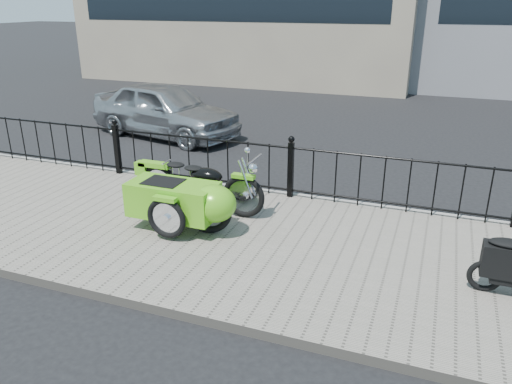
% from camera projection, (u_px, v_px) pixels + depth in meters
% --- Properties ---
extents(ground, '(120.00, 120.00, 0.00)m').
position_uv_depth(ground, '(265.00, 233.00, 7.55)').
color(ground, black).
rests_on(ground, ground).
extents(sidewalk, '(30.00, 3.80, 0.12)m').
position_uv_depth(sidewalk, '(253.00, 244.00, 7.10)').
color(sidewalk, slate).
rests_on(sidewalk, ground).
extents(curb, '(30.00, 0.10, 0.12)m').
position_uv_depth(curb, '(292.00, 197.00, 8.79)').
color(curb, gray).
rests_on(curb, ground).
extents(iron_fence, '(14.11, 0.11, 1.08)m').
position_uv_depth(iron_fence, '(291.00, 171.00, 8.48)').
color(iron_fence, black).
rests_on(iron_fence, sidewalk).
extents(motorcycle_sidecar, '(2.28, 1.48, 0.98)m').
position_uv_depth(motorcycle_sidecar, '(189.00, 197.00, 7.33)').
color(motorcycle_sidecar, black).
rests_on(motorcycle_sidecar, sidewalk).
extents(spare_tire, '(0.70, 0.27, 0.70)m').
position_uv_depth(spare_tire, '(208.00, 211.00, 7.17)').
color(spare_tire, black).
rests_on(spare_tire, sidewalk).
extents(sedan_car, '(4.31, 2.47, 1.38)m').
position_uv_depth(sedan_car, '(165.00, 110.00, 12.66)').
color(sedan_car, '#A7AAAE').
rests_on(sedan_car, ground).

